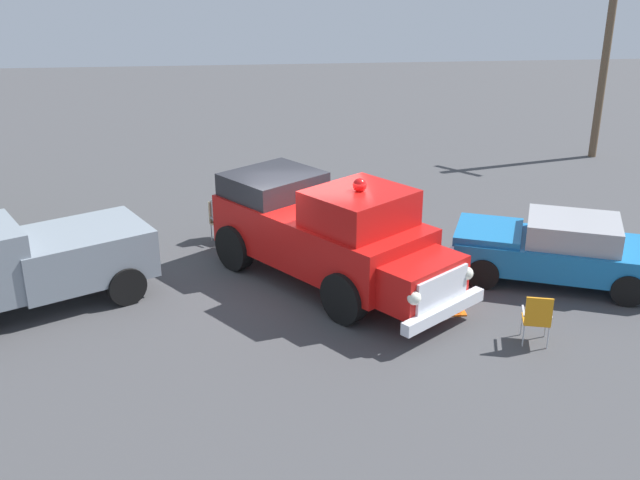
{
  "coord_description": "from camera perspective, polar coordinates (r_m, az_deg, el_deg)",
  "views": [
    {
      "loc": [
        -1.16,
        -15.17,
        7.04
      ],
      "look_at": [
        0.28,
        -0.11,
        0.94
      ],
      "focal_mm": 42.48,
      "sensor_mm": 36.0,
      "label": 1
    }
  ],
  "objects": [
    {
      "name": "vintage_fire_truck",
      "position": [
        16.06,
        0.57,
        0.63
      ],
      "size": [
        5.36,
        6.03,
        2.59
      ],
      "color": "black",
      "rests_on": "ground"
    },
    {
      "name": "classic_hot_rod",
      "position": [
        17.14,
        17.24,
        -0.62
      ],
      "size": [
        4.74,
        3.34,
        1.46
      ],
      "color": "black",
      "rests_on": "ground"
    },
    {
      "name": "lawn_chair_spare",
      "position": [
        19.02,
        1.69,
        2.14
      ],
      "size": [
        0.61,
        0.6,
        1.02
      ],
      "color": "#B7BABF",
      "rests_on": "ground"
    },
    {
      "name": "spectator_seated",
      "position": [
        18.71,
        -7.28,
        1.97
      ],
      "size": [
        0.65,
        0.63,
        1.29
      ],
      "color": "#383842",
      "rests_on": "ground"
    },
    {
      "name": "ground_plane",
      "position": [
        16.77,
        -1.0,
        -2.86
      ],
      "size": [
        60.0,
        60.0,
        0.0
      ],
      "primitive_type": "plane",
      "color": "#424244"
    },
    {
      "name": "traffic_cone",
      "position": [
        15.39,
        10.19,
        -4.36
      ],
      "size": [
        0.4,
        0.4,
        0.64
      ],
      "color": "orange",
      "rests_on": "ground"
    },
    {
      "name": "lawn_chair_near_truck",
      "position": [
        18.83,
        -7.56,
        1.74
      ],
      "size": [
        0.69,
        0.69,
        1.02
      ],
      "color": "#B7BABF",
      "rests_on": "ground"
    },
    {
      "name": "parked_pickup",
      "position": [
        16.14,
        -21.06,
        -1.6
      ],
      "size": [
        5.07,
        3.89,
        1.9
      ],
      "color": "black",
      "rests_on": "ground"
    },
    {
      "name": "utility_pole",
      "position": [
        27.05,
        20.76,
        13.07
      ],
      "size": [
        1.22,
        1.35,
        6.71
      ],
      "color": "brown",
      "rests_on": "ground"
    },
    {
      "name": "lawn_chair_by_car",
      "position": [
        14.42,
        16.05,
        -5.55
      ],
      "size": [
        0.61,
        0.61,
        1.02
      ],
      "color": "#B7BABF",
      "rests_on": "ground"
    }
  ]
}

